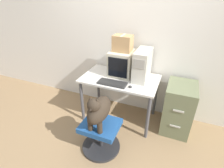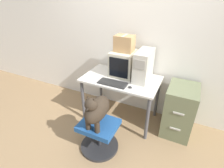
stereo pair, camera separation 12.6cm
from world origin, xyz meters
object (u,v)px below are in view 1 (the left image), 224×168
dog (98,110)px  cardboard_box (123,43)px  crt_monitor (122,63)px  office_chair (101,135)px  pc_tower (142,65)px  keyboard (112,83)px  filing_cabinet (178,108)px

dog → cardboard_box: cardboard_box is taller
dog → crt_monitor: bearing=91.2°
crt_monitor → cardboard_box: (-0.00, 0.00, 0.32)m
dog → cardboard_box: size_ratio=1.78×
office_chair → cardboard_box: 1.37m
crt_monitor → pc_tower: bearing=-5.8°
office_chair → cardboard_box: bearing=91.2°
keyboard → dog: (0.04, -0.55, -0.09)m
keyboard → cardboard_box: cardboard_box is taller
crt_monitor → pc_tower: size_ratio=0.89×
office_chair → filing_cabinet: 1.26m
crt_monitor → filing_cabinet: bearing=-3.5°
keyboard → filing_cabinet: bearing=17.4°
crt_monitor → filing_cabinet: crt_monitor is taller
crt_monitor → keyboard: 0.41m
office_chair → filing_cabinet: size_ratio=0.68×
crt_monitor → office_chair: size_ratio=0.77×
office_chair → dog: 0.46m
dog → filing_cabinet: dog is taller
keyboard → filing_cabinet: 1.09m
filing_cabinet → crt_monitor: bearing=176.5°
dog → filing_cabinet: bearing=42.5°
crt_monitor → office_chair: crt_monitor is taller
pc_tower → cardboard_box: (-0.33, 0.04, 0.28)m
dog → cardboard_box: 1.09m
office_chair → cardboard_box: size_ratio=1.92×
cardboard_box → filing_cabinet: bearing=-3.8°
office_chair → dog: dog is taller
dog → pc_tower: bearing=70.4°
office_chair → cardboard_box: cardboard_box is taller
pc_tower → cardboard_box: size_ratio=1.65×
keyboard → office_chair: keyboard is taller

